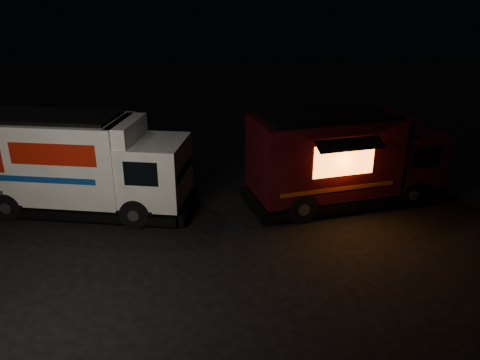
% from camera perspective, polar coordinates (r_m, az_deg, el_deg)
% --- Properties ---
extents(ground, '(80.00, 80.00, 0.00)m').
position_cam_1_polar(ground, '(14.09, -7.26, -9.10)').
color(ground, black).
rests_on(ground, ground).
extents(white_truck, '(7.88, 3.90, 3.42)m').
position_cam_1_polar(white_truck, '(17.01, -18.59, 1.86)').
color(white_truck, white).
rests_on(white_truck, ground).
extents(red_truck, '(7.66, 4.24, 3.37)m').
position_cam_1_polar(red_truck, '(17.27, 12.87, 2.68)').
color(red_truck, '#3D0B10').
rests_on(red_truck, ground).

